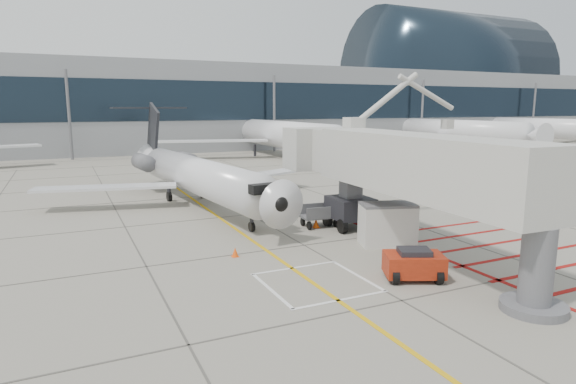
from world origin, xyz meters
name	(u,v)px	position (x,y,z in m)	size (l,w,h in m)	color
ground_plane	(345,268)	(0.00, 0.00, 0.00)	(260.00, 260.00, 0.00)	gray
regional_jet	(208,158)	(-2.14, 14.27, 3.64)	(22.06, 27.81, 7.29)	silver
jet_bridge	(418,177)	(3.89, -0.04, 3.90)	(9.24, 19.51, 7.80)	beige
pushback_tug	(414,263)	(1.87, -2.37, 0.69)	(2.38, 1.49, 1.39)	#A4270F
baggage_cart	(319,215)	(2.62, 7.18, 0.69)	(2.18, 1.38, 1.38)	#505155
ground_power_unit	(387,224)	(4.00, 2.32, 1.09)	(2.76, 1.61, 2.18)	silver
cone_nose	(235,252)	(-3.89, 3.69, 0.23)	(0.33, 0.33, 0.46)	#FF500D
cone_side	(316,223)	(2.32, 7.02, 0.28)	(0.40, 0.40, 0.56)	#F14F0C
terminal_building	(188,107)	(10.00, 70.00, 7.00)	(180.00, 28.00, 14.00)	gray
terminal_glass_band	(210,101)	(10.00, 55.95, 8.00)	(180.00, 0.10, 6.00)	black
terminal_dome	(446,76)	(70.00, 70.00, 14.00)	(40.00, 28.00, 28.00)	black
bg_aircraft_c	(278,117)	(17.10, 46.00, 5.68)	(34.09, 37.88, 11.36)	silver
bg_aircraft_d	(449,116)	(49.02, 46.00, 5.49)	(32.93, 36.59, 10.98)	silver
bg_aircraft_e	(541,115)	(71.87, 46.00, 5.48)	(32.89, 36.54, 10.96)	silver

